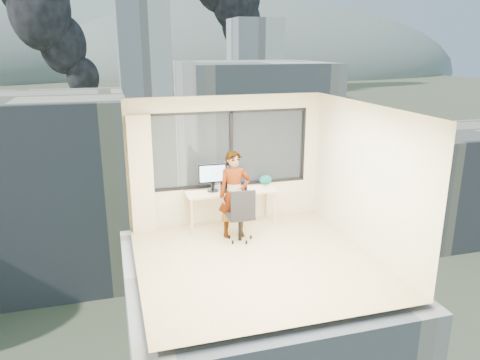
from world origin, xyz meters
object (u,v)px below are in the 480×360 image
object	(u,v)px
person	(234,194)
laptop	(229,187)
desk	(231,208)
chair	(240,214)
game_console	(223,186)
monitor	(212,177)
handbag	(266,180)

from	to	relation	value
person	laptop	xyz separation A→B (m)	(0.01, 0.48, 0.01)
desk	chair	size ratio (longest dim) A/B	1.70
person	game_console	world-z (taller)	person
desk	monitor	size ratio (longest dim) A/B	3.17
desk	chair	world-z (taller)	chair
person	game_console	size ratio (longest dim) A/B	5.42
person	game_console	distance (m)	0.76
desk	monitor	bearing A→B (deg)	171.84
person	laptop	size ratio (longest dim) A/B	5.16
person	handbag	world-z (taller)	person
desk	person	size ratio (longest dim) A/B	1.08
chair	monitor	world-z (taller)	monitor
desk	person	bearing A→B (deg)	-97.78
monitor	laptop	distance (m)	0.37
desk	laptop	bearing A→B (deg)	-138.69
game_console	laptop	world-z (taller)	laptop
game_console	laptop	bearing A→B (deg)	-60.50
desk	game_console	size ratio (longest dim) A/B	5.83
person	handbag	size ratio (longest dim) A/B	6.25
monitor	chair	bearing A→B (deg)	-66.81
game_console	laptop	distance (m)	0.29
chair	laptop	world-z (taller)	chair
chair	game_console	world-z (taller)	chair
game_console	handbag	bearing A→B (deg)	17.40
game_console	handbag	world-z (taller)	handbag
desk	game_console	bearing A→B (deg)	115.59
game_console	handbag	distance (m)	0.91
desk	handbag	distance (m)	0.95
monitor	game_console	world-z (taller)	monitor
desk	laptop	size ratio (longest dim) A/B	5.55
chair	person	distance (m)	0.39
game_console	handbag	xyz separation A→B (m)	(0.91, -0.04, 0.07)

